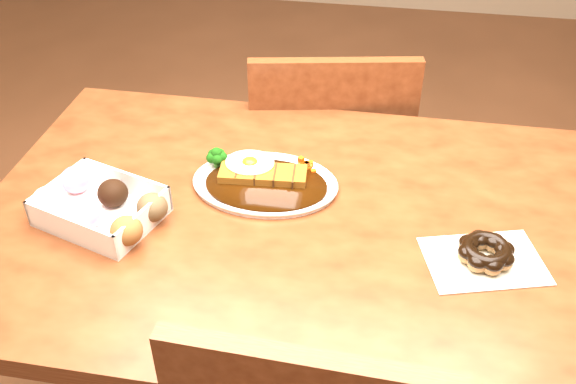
% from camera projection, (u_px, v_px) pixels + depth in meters
% --- Properties ---
extents(table, '(1.20, 0.80, 0.75)m').
position_uv_depth(table, '(297.00, 254.00, 1.25)').
color(table, '#4C210F').
rests_on(table, ground).
extents(chair_far, '(0.49, 0.49, 0.87)m').
position_uv_depth(chair_far, '(326.00, 169.00, 1.78)').
color(chair_far, '#4C210F').
rests_on(chair_far, ground).
extents(katsu_curry_plate, '(0.28, 0.20, 0.06)m').
position_uv_depth(katsu_curry_plate, '(263.00, 179.00, 1.26)').
color(katsu_curry_plate, white).
rests_on(katsu_curry_plate, table).
extents(donut_box, '(0.25, 0.21, 0.06)m').
position_uv_depth(donut_box, '(100.00, 205.00, 1.17)').
color(donut_box, white).
rests_on(donut_box, table).
extents(pon_de_ring, '(0.23, 0.19, 0.04)m').
position_uv_depth(pon_de_ring, '(486.00, 253.00, 1.08)').
color(pon_de_ring, silver).
rests_on(pon_de_ring, table).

